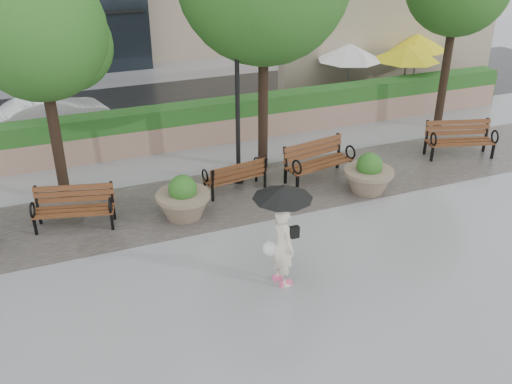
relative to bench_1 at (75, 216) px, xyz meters
name	(u,v)px	position (x,y,z in m)	size (l,w,h in m)	color
ground	(281,252)	(4.11, -2.87, -0.30)	(100.00, 100.00, 0.00)	gray
cobble_strip	(235,195)	(4.11, 0.13, -0.29)	(28.00, 3.20, 0.01)	#383330
hedge_wall	(191,125)	(4.11, 4.13, 0.37)	(24.00, 0.80, 1.35)	#977361
cafe_wall	(393,41)	(13.61, 7.13, 1.70)	(10.00, 0.60, 4.00)	tan
cafe_hedge	(410,93)	(13.11, 4.93, 0.15)	(8.00, 0.50, 0.90)	#29501A
asphalt_street	(163,108)	(4.11, 8.13, -0.29)	(40.00, 7.00, 0.00)	black
bench_1	(75,216)	(0.00, 0.00, 0.00)	(1.97, 1.18, 1.00)	brown
bench_2	(235,182)	(4.22, 0.36, -0.03)	(1.76, 0.91, 0.90)	brown
bench_3	(318,169)	(6.65, 0.22, 0.02)	(2.10, 1.16, 1.07)	brown
bench_4	(459,147)	(11.42, 0.05, 0.03)	(2.16, 1.32, 1.09)	brown
planter_left	(183,201)	(2.54, -0.51, 0.14)	(1.34, 1.34, 1.13)	#7F6B56
planter_right	(368,177)	(7.52, -0.99, 0.14)	(1.33, 1.33, 1.12)	#7F6B56
lamppost	(238,121)	(4.50, 0.86, 1.51)	(0.28, 0.28, 4.10)	black
tree_0	(46,37)	(0.06, 1.70, 3.90)	(3.31, 3.18, 5.90)	black
patio_umb_white	(350,52)	(10.94, 6.03, 1.69)	(2.50, 2.50, 2.30)	black
patio_umb_yellow_a	(407,52)	(12.95, 5.21, 1.69)	(2.50, 2.50, 2.30)	black
patio_umb_yellow_b	(418,42)	(14.46, 6.60, 1.69)	(2.50, 2.50, 2.30)	black
car_right	(51,115)	(0.00, 6.96, 0.34)	(1.34, 3.85, 1.27)	white
pedestrian	(283,226)	(3.65, -3.90, 1.03)	(1.18, 1.18, 2.17)	#EEE4C8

